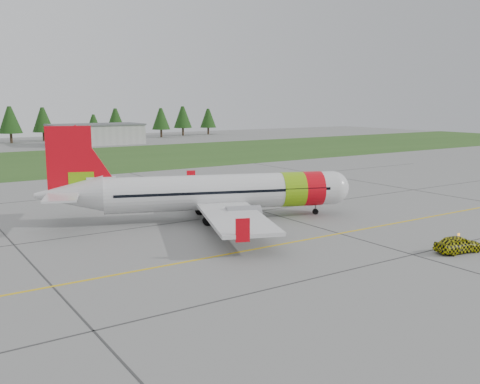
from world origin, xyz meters
TOP-DOWN VIEW (x-y plane):
  - ground at (0.00, 0.00)m, footprint 320.00×320.00m
  - aircraft at (3.87, 19.16)m, footprint 29.83×28.35m
  - follow_me_car at (13.45, -1.49)m, footprint 1.61×1.80m
  - grass_strip at (0.00, 82.00)m, footprint 320.00×50.00m
  - taxi_guideline at (0.00, 8.00)m, footprint 120.00×0.25m
  - hangar_east at (25.00, 118.00)m, footprint 24.00×12.00m

SIDE VIEW (x-z plane):
  - ground at x=0.00m, z-range 0.00..0.00m
  - taxi_guideline at x=0.00m, z-range 0.00..0.02m
  - grass_strip at x=0.00m, z-range 0.00..0.03m
  - follow_me_car at x=13.45m, z-range 0.00..3.94m
  - hangar_east at x=25.00m, z-range 0.00..5.20m
  - aircraft at x=3.87m, z-range -1.99..7.43m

